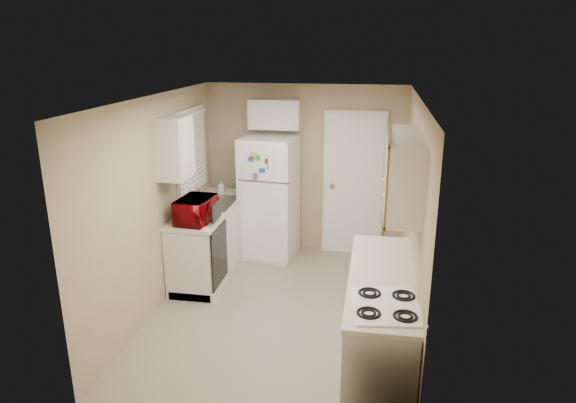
# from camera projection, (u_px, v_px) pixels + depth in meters

# --- Properties ---
(floor) EXTENTS (3.80, 3.80, 0.00)m
(floor) POSITION_uv_depth(u_px,v_px,m) (281.00, 310.00, 5.89)
(floor) COLOR #B2A692
(floor) RESTS_ON ground
(ceiling) EXTENTS (3.80, 3.80, 0.00)m
(ceiling) POSITION_uv_depth(u_px,v_px,m) (279.00, 98.00, 5.17)
(ceiling) COLOR white
(ceiling) RESTS_ON floor
(wall_left) EXTENTS (3.80, 3.80, 0.00)m
(wall_left) POSITION_uv_depth(u_px,v_px,m) (158.00, 204.00, 5.76)
(wall_left) COLOR tan
(wall_left) RESTS_ON floor
(wall_right) EXTENTS (3.80, 3.80, 0.00)m
(wall_right) POSITION_uv_depth(u_px,v_px,m) (413.00, 218.00, 5.30)
(wall_right) COLOR tan
(wall_right) RESTS_ON floor
(wall_back) EXTENTS (2.80, 2.80, 0.00)m
(wall_back) POSITION_uv_depth(u_px,v_px,m) (305.00, 170.00, 7.32)
(wall_back) COLOR tan
(wall_back) RESTS_ON floor
(wall_front) EXTENTS (2.80, 2.80, 0.00)m
(wall_front) POSITION_uv_depth(u_px,v_px,m) (232.00, 291.00, 3.74)
(wall_front) COLOR tan
(wall_front) RESTS_ON floor
(left_counter) EXTENTS (0.60, 1.80, 0.90)m
(left_counter) POSITION_uv_depth(u_px,v_px,m) (211.00, 239.00, 6.78)
(left_counter) COLOR silver
(left_counter) RESTS_ON floor
(dishwasher) EXTENTS (0.03, 0.58, 0.72)m
(dishwasher) POSITION_uv_depth(u_px,v_px,m) (219.00, 255.00, 6.16)
(dishwasher) COLOR black
(dishwasher) RESTS_ON floor
(sink) EXTENTS (0.54, 0.74, 0.16)m
(sink) POSITION_uv_depth(u_px,v_px,m) (214.00, 206.00, 6.80)
(sink) COLOR gray
(sink) RESTS_ON left_counter
(microwave) EXTENTS (0.55, 0.34, 0.35)m
(microwave) POSITION_uv_depth(u_px,v_px,m) (196.00, 210.00, 6.04)
(microwave) COLOR maroon
(microwave) RESTS_ON left_counter
(soap_bottle) EXTENTS (0.09, 0.09, 0.18)m
(soap_bottle) POSITION_uv_depth(u_px,v_px,m) (221.00, 185.00, 7.27)
(soap_bottle) COLOR beige
(soap_bottle) RESTS_ON left_counter
(window_blinds) EXTENTS (0.10, 0.98, 1.08)m
(window_blinds) POSITION_uv_depth(u_px,v_px,m) (192.00, 150.00, 6.62)
(window_blinds) COLOR silver
(window_blinds) RESTS_ON wall_left
(upper_cabinet_left) EXTENTS (0.30, 0.45, 0.70)m
(upper_cabinet_left) POSITION_uv_depth(u_px,v_px,m) (174.00, 148.00, 5.76)
(upper_cabinet_left) COLOR silver
(upper_cabinet_left) RESTS_ON wall_left
(refrigerator) EXTENTS (0.78, 0.76, 1.71)m
(refrigerator) POSITION_uv_depth(u_px,v_px,m) (269.00, 198.00, 7.17)
(refrigerator) COLOR white
(refrigerator) RESTS_ON floor
(cabinet_over_fridge) EXTENTS (0.70, 0.30, 0.40)m
(cabinet_over_fridge) POSITION_uv_depth(u_px,v_px,m) (275.00, 114.00, 7.00)
(cabinet_over_fridge) COLOR silver
(cabinet_over_fridge) RESTS_ON wall_back
(interior_door) EXTENTS (0.86, 0.06, 2.08)m
(interior_door) POSITION_uv_depth(u_px,v_px,m) (354.00, 185.00, 7.22)
(interior_door) COLOR white
(interior_door) RESTS_ON floor
(right_counter) EXTENTS (0.60, 2.00, 0.90)m
(right_counter) POSITION_uv_depth(u_px,v_px,m) (379.00, 319.00, 4.82)
(right_counter) COLOR silver
(right_counter) RESTS_ON floor
(stove) EXTENTS (0.61, 0.72, 0.80)m
(stove) POSITION_uv_depth(u_px,v_px,m) (383.00, 360.00, 4.28)
(stove) COLOR white
(stove) RESTS_ON floor
(upper_cabinet_right) EXTENTS (0.30, 1.20, 0.70)m
(upper_cabinet_right) POSITION_uv_depth(u_px,v_px,m) (404.00, 173.00, 4.68)
(upper_cabinet_right) COLOR silver
(upper_cabinet_right) RESTS_ON wall_right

